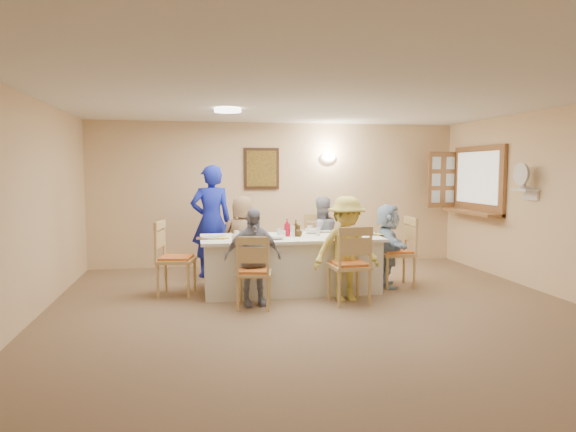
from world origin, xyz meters
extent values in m
plane|color=brown|center=(0.00, 0.00, 0.00)|extent=(7.00, 7.00, 0.00)
plane|color=beige|center=(0.00, 3.50, 1.25)|extent=(6.50, 0.00, 6.50)
plane|color=beige|center=(0.00, -3.50, 1.25)|extent=(6.50, 0.00, 6.50)
plane|color=beige|center=(-3.25, 0.00, 1.25)|extent=(0.00, 7.00, 7.00)
plane|color=white|center=(0.00, 0.00, 2.50)|extent=(7.00, 7.00, 0.00)
cube|color=#351F12|center=(-0.30, 3.47, 1.70)|extent=(0.62, 0.04, 0.72)
cube|color=black|center=(-0.30, 3.45, 1.70)|extent=(0.52, 0.02, 0.62)
ellipsoid|color=white|center=(0.90, 3.44, 1.90)|extent=(0.26, 0.09, 0.18)
cylinder|color=white|center=(-1.00, 1.50, 2.47)|extent=(0.36, 0.36, 0.05)
cube|color=#975D37|center=(3.21, 2.40, 1.50)|extent=(0.06, 1.50, 1.15)
cube|color=#975D37|center=(3.09, 2.40, 0.97)|extent=(0.30, 1.50, 0.05)
cube|color=#975D37|center=(2.95, 3.16, 1.50)|extent=(0.55, 0.04, 1.00)
cube|color=white|center=(3.13, 1.05, 1.40)|extent=(0.22, 0.36, 0.03)
cube|color=white|center=(-0.15, 1.46, 0.38)|extent=(2.46, 1.04, 0.76)
imported|color=#806347|center=(-0.75, 2.14, 0.65)|extent=(0.72, 0.55, 1.30)
imported|color=#9A9BAD|center=(0.45, 2.14, 0.63)|extent=(0.74, 0.64, 1.27)
imported|color=#9296A9|center=(-0.75, 0.78, 0.61)|extent=(0.77, 0.44, 1.21)
imported|color=#D9C752|center=(0.45, 0.78, 0.67)|extent=(0.94, 0.62, 1.35)
imported|color=#A3BEDC|center=(1.27, 1.46, 0.60)|extent=(1.24, 0.76, 1.19)
imported|color=#1723B3|center=(-1.20, 2.61, 0.88)|extent=(0.76, 0.61, 1.75)
cube|color=#472B19|center=(-0.75, 1.04, 0.76)|extent=(0.33, 0.24, 0.01)
cylinder|color=white|center=(-0.75, 1.04, 0.77)|extent=(0.23, 0.23, 0.01)
cube|color=yellow|center=(-0.57, 0.99, 0.77)|extent=(0.15, 0.15, 0.01)
cube|color=#472B19|center=(0.45, 1.04, 0.76)|extent=(0.36, 0.26, 0.01)
cylinder|color=white|center=(0.45, 1.04, 0.77)|extent=(0.24, 0.24, 0.02)
cube|color=yellow|center=(0.63, 0.99, 0.77)|extent=(0.13, 0.13, 0.01)
cube|color=#472B19|center=(-0.75, 1.88, 0.76)|extent=(0.33, 0.24, 0.01)
cylinder|color=white|center=(-0.75, 1.88, 0.77)|extent=(0.24, 0.24, 0.02)
cube|color=yellow|center=(-0.57, 1.83, 0.77)|extent=(0.14, 0.14, 0.01)
cube|color=#472B19|center=(0.45, 1.88, 0.76)|extent=(0.34, 0.26, 0.01)
cylinder|color=white|center=(0.45, 1.88, 0.77)|extent=(0.22, 0.22, 0.01)
cube|color=yellow|center=(0.63, 1.83, 0.77)|extent=(0.13, 0.13, 0.01)
cube|color=#472B19|center=(-1.25, 1.46, 0.76)|extent=(0.37, 0.28, 0.01)
cylinder|color=white|center=(-1.25, 1.46, 0.77)|extent=(0.25, 0.25, 0.02)
cube|color=yellow|center=(-1.07, 1.41, 0.77)|extent=(0.14, 0.14, 0.01)
cube|color=#472B19|center=(0.97, 1.46, 0.76)|extent=(0.37, 0.27, 0.01)
cylinder|color=white|center=(0.97, 1.46, 0.77)|extent=(0.23, 0.23, 0.01)
cube|color=yellow|center=(1.15, 1.41, 0.77)|extent=(0.14, 0.14, 0.01)
imported|color=white|center=(-0.94, 1.12, 0.80)|extent=(0.12, 0.12, 0.08)
imported|color=white|center=(0.24, 1.97, 0.80)|extent=(0.11, 0.11, 0.09)
imported|color=white|center=(-0.39, 1.20, 0.78)|extent=(0.31, 0.31, 0.05)
imported|color=white|center=(0.21, 1.73, 0.79)|extent=(0.36, 0.36, 0.07)
imported|color=red|center=(-0.20, 1.49, 0.88)|extent=(0.12, 0.12, 0.24)
imported|color=#3E2B10|center=(-0.07, 1.50, 0.87)|extent=(0.11, 0.11, 0.22)
imported|color=#3E2B10|center=(-0.05, 1.44, 0.83)|extent=(0.16, 0.16, 0.14)
cylinder|color=silver|center=(-0.30, 1.51, 0.82)|extent=(0.07, 0.07, 0.10)
camera|label=1|loc=(-1.44, -5.46, 1.68)|focal=32.00mm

